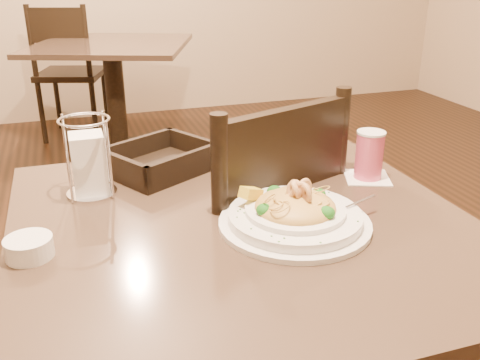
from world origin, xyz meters
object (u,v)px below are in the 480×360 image
object	(u,v)px
dining_chair_far	(68,68)
drink_glass	(369,155)
side_plate	(268,181)
napkin_caddy	(89,162)
butter_ramekin	(29,248)
background_table	(114,79)
pasta_bowl	(295,213)
main_table	(243,314)
dining_chair_near	(247,253)
bread_basket	(160,162)

from	to	relation	value
dining_chair_far	drink_glass	world-z (taller)	dining_chair_far
side_plate	napkin_caddy	bearing A→B (deg)	170.30
drink_glass	butter_ramekin	xyz separation A→B (m)	(-0.75, -0.13, -0.04)
background_table	drink_glass	distance (m)	2.46
background_table	pasta_bowl	xyz separation A→B (m)	(0.10, -2.58, 0.25)
drink_glass	main_table	bearing A→B (deg)	-161.46
dining_chair_far	pasta_bowl	world-z (taller)	dining_chair_far
dining_chair_near	background_table	bearing A→B (deg)	-107.80
background_table	dining_chair_far	size ratio (longest dim) A/B	1.24
main_table	drink_glass	xyz separation A→B (m)	(0.35, 0.12, 0.28)
background_table	side_plate	size ratio (longest dim) A/B	8.22
pasta_bowl	butter_ramekin	bearing A→B (deg)	175.48
main_table	pasta_bowl	world-z (taller)	pasta_bowl
drink_glass	side_plate	xyz separation A→B (m)	(-0.24, 0.05, -0.05)
drink_glass	side_plate	distance (m)	0.25
side_plate	dining_chair_far	bearing A→B (deg)	97.83
dining_chair_near	butter_ramekin	size ratio (longest dim) A/B	11.18
drink_glass	side_plate	world-z (taller)	drink_glass
bread_basket	drink_glass	bearing A→B (deg)	-23.77
main_table	dining_chair_far	distance (m)	2.99
pasta_bowl	side_plate	size ratio (longest dim) A/B	2.34
bread_basket	butter_ramekin	distance (m)	0.44
background_table	butter_ramekin	bearing A→B (deg)	-98.75
background_table	bread_basket	world-z (taller)	bread_basket
bread_basket	side_plate	size ratio (longest dim) A/B	2.12
dining_chair_far	napkin_caddy	xyz separation A→B (m)	(-0.01, -2.75, 0.30)
pasta_bowl	drink_glass	size ratio (longest dim) A/B	2.49
background_table	bread_basket	size ratio (longest dim) A/B	3.87
side_plate	background_table	bearing A→B (deg)	92.99
dining_chair_near	dining_chair_far	size ratio (longest dim) A/B	1.00
bread_basket	side_plate	world-z (taller)	bread_basket
main_table	napkin_caddy	distance (m)	0.47
dining_chair_far	bread_basket	bearing A→B (deg)	111.06
pasta_bowl	drink_glass	world-z (taller)	drink_glass
background_table	napkin_caddy	bearing A→B (deg)	-96.67
dining_chair_near	drink_glass	xyz separation A→B (m)	(0.26, -0.12, 0.28)
pasta_bowl	bread_basket	bearing A→B (deg)	117.60
side_plate	dining_chair_near	bearing A→B (deg)	108.26
napkin_caddy	butter_ramekin	distance (m)	0.28
side_plate	butter_ramekin	bearing A→B (deg)	-160.96
dining_chair_far	bread_basket	distance (m)	2.67
side_plate	butter_ramekin	xyz separation A→B (m)	(-0.52, -0.18, 0.01)
napkin_caddy	side_plate	distance (m)	0.40
bread_basket	napkin_caddy	world-z (taller)	napkin_caddy
main_table	napkin_caddy	bearing A→B (deg)	140.28
main_table	butter_ramekin	world-z (taller)	butter_ramekin
side_plate	drink_glass	bearing A→B (deg)	-10.86
background_table	dining_chair_near	bearing A→B (deg)	-87.52
pasta_bowl	napkin_caddy	world-z (taller)	napkin_caddy
napkin_caddy	butter_ramekin	xyz separation A→B (m)	(-0.12, -0.24, -0.06)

